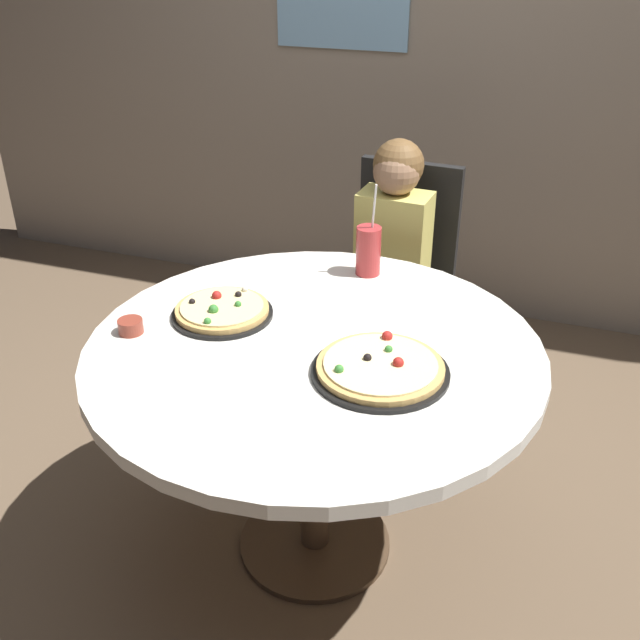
# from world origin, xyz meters

# --- Properties ---
(ground_plane) EXTENTS (8.00, 8.00, 0.00)m
(ground_plane) POSITION_xyz_m (0.00, 0.00, 0.00)
(ground_plane) COLOR brown
(dining_table) EXTENTS (1.25, 1.25, 0.75)m
(dining_table) POSITION_xyz_m (0.00, 0.00, 0.66)
(dining_table) COLOR silver
(dining_table) RESTS_ON ground_plane
(chair_wooden) EXTENTS (0.43, 0.43, 0.95)m
(chair_wooden) POSITION_xyz_m (0.01, 0.98, 0.53)
(chair_wooden) COLOR black
(chair_wooden) RESTS_ON ground_plane
(diner_child) EXTENTS (0.28, 0.42, 1.08)m
(diner_child) POSITION_xyz_m (-0.00, 0.80, 0.48)
(diner_child) COLOR #3F4766
(diner_child) RESTS_ON ground_plane
(pizza_veggie) EXTENTS (0.29, 0.29, 0.05)m
(pizza_veggie) POSITION_xyz_m (-0.31, 0.06, 0.77)
(pizza_veggie) COLOR black
(pizza_veggie) RESTS_ON dining_table
(pizza_cheese) EXTENTS (0.35, 0.35, 0.05)m
(pizza_cheese) POSITION_xyz_m (0.21, -0.08, 0.77)
(pizza_cheese) COLOR black
(pizza_cheese) RESTS_ON dining_table
(soda_cup) EXTENTS (0.08, 0.08, 0.31)m
(soda_cup) POSITION_xyz_m (0.01, 0.48, 0.83)
(soda_cup) COLOR #B73333
(soda_cup) RESTS_ON dining_table
(sauce_bowl) EXTENTS (0.07, 0.07, 0.04)m
(sauce_bowl) POSITION_xyz_m (-0.50, -0.11, 0.77)
(sauce_bowl) COLOR brown
(sauce_bowl) RESTS_ON dining_table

